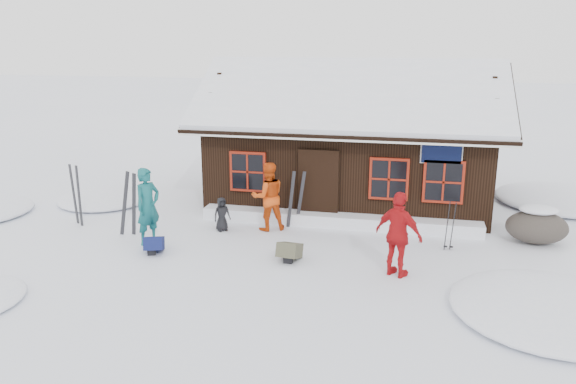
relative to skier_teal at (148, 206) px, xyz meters
name	(u,v)px	position (x,y,z in m)	size (l,w,h in m)	color
ground	(264,251)	(2.90, 0.13, -0.96)	(120.00, 120.00, 0.00)	white
mountain_hut	(351,151)	(4.40, 5.11, 0.61)	(8.90, 6.09, 4.42)	black
snow_drift	(338,220)	(4.40, 2.38, -0.79)	(7.60, 0.60, 0.35)	white
snow_mounds	(342,231)	(4.55, 2.00, -0.96)	(20.60, 13.20, 0.48)	white
skier_teal	(148,206)	(0.00, 0.00, 0.00)	(0.70, 0.46, 1.93)	#13575A
skier_orange_left	(268,196)	(2.61, 1.68, -0.05)	(0.89, 0.70, 1.84)	#D1450E
skier_orange_right	(399,235)	(6.09, -0.67, -0.03)	(1.09, 0.46, 1.87)	red
skier_crouched	(222,214)	(1.44, 1.32, -0.51)	(0.45, 0.29, 0.92)	black
boulder	(537,226)	(9.40, 2.17, -0.52)	(1.49, 1.12, 0.86)	#453E37
ski_pair_left	(129,205)	(-0.76, 0.47, -0.14)	(0.63, 0.21, 1.74)	black
ski_pair_mid	(77,196)	(-2.60, 0.96, -0.15)	(0.41, 0.24, 1.72)	black
ski_pair_right	(296,200)	(3.26, 2.14, -0.22)	(0.51, 0.26, 1.58)	black
ski_poles	(450,227)	(7.25, 1.18, -0.38)	(0.22, 0.11, 1.25)	black
backpack_blue	(154,247)	(0.39, -0.57, -0.81)	(0.43, 0.58, 0.31)	#11194C
backpack_olive	(290,254)	(3.65, -0.34, -0.80)	(0.47, 0.62, 0.34)	#4A4835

